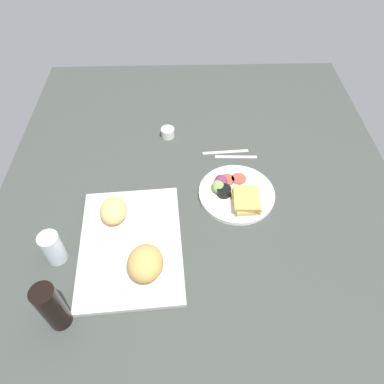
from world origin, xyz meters
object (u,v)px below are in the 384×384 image
at_px(fork, 236,157).
at_px(plate_with_salad, 236,193).
at_px(bread_plate_far, 116,214).
at_px(soda_bottle, 52,307).
at_px(espresso_cup, 168,133).
at_px(bread_plate_near, 145,265).
at_px(knife, 225,152).
at_px(drinking_glass, 53,248).
at_px(serving_tray, 131,244).

bearing_deg(fork, plate_with_salad, 85.58).
xyz_separation_m(bread_plate_far, soda_bottle, (-0.34, 0.12, 0.05)).
relative_size(plate_with_salad, espresso_cup, 4.98).
distance_m(bread_plate_far, fork, 0.54).
relative_size(bread_plate_near, knife, 1.02).
bearing_deg(knife, drinking_glass, 35.62).
xyz_separation_m(plate_with_salad, drinking_glass, (-0.24, 0.60, 0.04)).
relative_size(drinking_glass, espresso_cup, 2.11).
distance_m(bread_plate_far, drinking_glass, 0.22).
relative_size(serving_tray, bread_plate_near, 2.33).
bearing_deg(bread_plate_far, soda_bottle, 160.09).
height_order(fork, knife, same).
xyz_separation_m(bread_plate_near, drinking_glass, (0.07, 0.29, 0.00)).
height_order(serving_tray, espresso_cup, espresso_cup).
distance_m(bread_plate_near, espresso_cup, 0.65).
relative_size(serving_tray, bread_plate_far, 2.16).
distance_m(serving_tray, drinking_glass, 0.24).
bearing_deg(serving_tray, soda_bottle, 143.72).
xyz_separation_m(serving_tray, plate_with_salad, (0.20, -0.37, 0.01)).
distance_m(espresso_cup, fork, 0.31).
bearing_deg(plate_with_salad, espresso_cup, 36.51).
relative_size(soda_bottle, espresso_cup, 3.29).
bearing_deg(knife, fork, 139.43).
xyz_separation_m(plate_with_salad, fork, (0.21, -0.02, -0.01)).
bearing_deg(serving_tray, knife, -38.71).
bearing_deg(serving_tray, espresso_cup, -11.67).
distance_m(serving_tray, knife, 0.56).
distance_m(bread_plate_near, bread_plate_far, 0.23).
height_order(drinking_glass, espresso_cup, drinking_glass).
bearing_deg(bread_plate_near, plate_with_salad, -45.37).
bearing_deg(espresso_cup, bread_plate_near, 175.10).
bearing_deg(drinking_glass, knife, -50.69).
xyz_separation_m(serving_tray, espresso_cup, (0.55, -0.11, 0.01)).
bearing_deg(plate_with_salad, drinking_glass, 111.86).
bearing_deg(bread_plate_far, bread_plate_near, -151.32).
bearing_deg(bread_plate_far, plate_with_salad, -76.25).
relative_size(serving_tray, knife, 2.37).
height_order(bread_plate_far, drinking_glass, drinking_glass).
bearing_deg(espresso_cup, fork, -116.19).
xyz_separation_m(bread_plate_near, fork, (0.51, -0.33, -0.05)).
bearing_deg(plate_with_salad, fork, -6.67).
xyz_separation_m(plate_with_salad, knife, (0.24, 0.02, -0.01)).
height_order(plate_with_salad, drinking_glass, drinking_glass).
height_order(serving_tray, plate_with_salad, plate_with_salad).
bearing_deg(bread_plate_near, serving_tray, 28.44).
xyz_separation_m(bread_plate_far, drinking_glass, (-0.14, 0.18, 0.01)).
bearing_deg(knife, soda_bottle, 48.44).
bearing_deg(bread_plate_near, soda_bottle, 120.32).
relative_size(bread_plate_far, fork, 1.22).
bearing_deg(fork, drinking_glass, 37.93).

